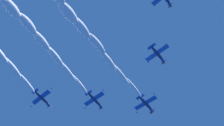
# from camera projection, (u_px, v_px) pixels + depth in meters

# --- Properties ---
(airplane_lead) EXTENTS (8.26, 7.82, 3.95)m
(airplane_lead) POSITION_uv_depth(u_px,v_px,m) (146.00, 104.00, 87.81)
(airplane_lead) COLOR navy
(airplane_left_wingman) EXTENTS (8.23, 7.87, 3.72)m
(airplane_left_wingman) POSITION_uv_depth(u_px,v_px,m) (95.00, 100.00, 89.45)
(airplane_left_wingman) COLOR navy
(airplane_right_wingman) EXTENTS (8.43, 7.83, 3.50)m
(airplane_right_wingman) POSITION_uv_depth(u_px,v_px,m) (158.00, 54.00, 86.89)
(airplane_right_wingman) COLOR navy
(airplane_outer_left) EXTENTS (8.30, 7.85, 3.71)m
(airplane_outer_left) POSITION_uv_depth(u_px,v_px,m) (42.00, 98.00, 88.32)
(airplane_outer_left) COLOR navy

